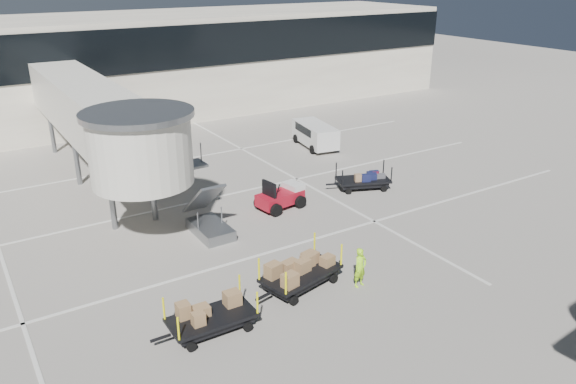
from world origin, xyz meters
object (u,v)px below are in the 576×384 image
at_px(suitcase_cart, 364,180).
at_px(box_cart_far, 211,317).
at_px(baggage_tug, 281,197).
at_px(box_cart_near, 303,272).
at_px(ground_worker, 360,267).
at_px(minivan, 314,133).

relative_size(suitcase_cart, box_cart_far, 0.99).
bearing_deg(box_cart_far, baggage_tug, 46.52).
xyz_separation_m(suitcase_cart, box_cart_far, (-12.93, -7.60, 0.03)).
height_order(box_cart_near, ground_worker, ground_worker).
relative_size(baggage_tug, suitcase_cart, 0.73).
xyz_separation_m(box_cart_near, ground_worker, (1.87, -1.19, 0.20)).
distance_m(box_cart_near, box_cart_far, 4.34).
bearing_deg(box_cart_near, baggage_tug, 52.21).
relative_size(baggage_tug, ground_worker, 1.62).
relative_size(box_cart_near, ground_worker, 2.49).
relative_size(suitcase_cart, minivan, 0.82).
relative_size(box_cart_far, minivan, 0.83).
xyz_separation_m(baggage_tug, ground_worker, (-1.42, -8.19, 0.22)).
relative_size(ground_worker, minivan, 0.37).
distance_m(suitcase_cart, box_cart_far, 14.99).
height_order(suitcase_cart, minivan, minivan).
height_order(box_cart_far, minivan, minivan).
xyz_separation_m(box_cart_near, minivan, (10.87, 14.93, 0.34)).
relative_size(box_cart_near, minivan, 0.91).
relative_size(baggage_tug, box_cart_near, 0.65).
xyz_separation_m(baggage_tug, box_cart_near, (-3.30, -7.00, 0.02)).
distance_m(baggage_tug, box_cart_near, 7.74).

